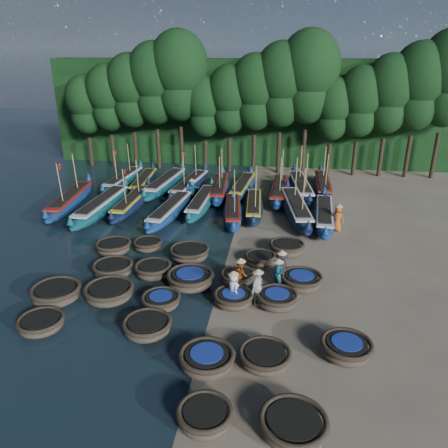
# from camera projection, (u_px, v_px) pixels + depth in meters

# --- Properties ---
(ground) EXTENTS (120.00, 120.00, 0.00)m
(ground) POSITION_uv_depth(u_px,v_px,m) (224.00, 270.00, 23.20)
(ground) COLOR gray
(ground) RESTS_ON ground
(foliage_wall) EXTENTS (40.00, 3.00, 10.00)m
(foliage_wall) POSITION_uv_depth(u_px,v_px,m) (256.00, 113.00, 42.90)
(foliage_wall) COLOR black
(foliage_wall) RESTS_ON ground
(coracle_3) EXTENTS (2.16, 2.16, 0.71)m
(coracle_3) POSITION_uv_depth(u_px,v_px,m) (205.00, 417.00, 13.46)
(coracle_3) COLOR brown
(coracle_3) RESTS_ON ground
(coracle_4) EXTENTS (2.56, 2.56, 0.72)m
(coracle_4) POSITION_uv_depth(u_px,v_px,m) (293.00, 425.00, 13.14)
(coracle_4) COLOR brown
(coracle_4) RESTS_ON ground
(coracle_5) EXTENTS (2.08, 2.08, 0.63)m
(coracle_5) POSITION_uv_depth(u_px,v_px,m) (41.00, 323.00, 18.09)
(coracle_5) COLOR brown
(coracle_5) RESTS_ON ground
(coracle_6) EXTENTS (2.31, 2.31, 0.69)m
(coracle_6) POSITION_uv_depth(u_px,v_px,m) (147.00, 326.00, 17.83)
(coracle_6) COLOR brown
(coracle_6) RESTS_ON ground
(coracle_7) EXTENTS (2.25, 2.25, 0.73)m
(coracle_7) POSITION_uv_depth(u_px,v_px,m) (207.00, 359.00, 15.91)
(coracle_7) COLOR brown
(coracle_7) RESTS_ON ground
(coracle_8) EXTENTS (2.40, 2.40, 0.68)m
(coracle_8) POSITION_uv_depth(u_px,v_px,m) (265.00, 357.00, 16.06)
(coracle_8) COLOR brown
(coracle_8) RESTS_ON ground
(coracle_9) EXTENTS (2.22, 2.22, 0.73)m
(coracle_9) POSITION_uv_depth(u_px,v_px,m) (346.00, 348.00, 16.48)
(coracle_9) COLOR brown
(coracle_9) RESTS_ON ground
(coracle_10) EXTENTS (2.70, 2.70, 0.81)m
(coracle_10) POSITION_uv_depth(u_px,v_px,m) (56.00, 293.00, 20.11)
(coracle_10) COLOR brown
(coracle_10) RESTS_ON ground
(coracle_11) EXTENTS (2.72, 2.72, 0.78)m
(coracle_11) POSITION_uv_depth(u_px,v_px,m) (109.00, 292.00, 20.20)
(coracle_11) COLOR brown
(coracle_11) RESTS_ON ground
(coracle_12) EXTENTS (1.85, 1.85, 0.65)m
(coracle_12) POSITION_uv_depth(u_px,v_px,m) (161.00, 301.00, 19.68)
(coracle_12) COLOR brown
(coracle_12) RESTS_ON ground
(coracle_13) EXTENTS (1.84, 1.84, 0.70)m
(coracle_13) POSITION_uv_depth(u_px,v_px,m) (233.00, 298.00, 19.80)
(coracle_13) COLOR brown
(coracle_13) RESTS_ON ground
(coracle_14) EXTENTS (2.15, 2.15, 0.73)m
(coracle_14) POSITION_uv_depth(u_px,v_px,m) (277.00, 299.00, 19.72)
(coracle_14) COLOR brown
(coracle_14) RESTS_ON ground
(coracle_15) EXTENTS (2.19, 2.19, 0.77)m
(coracle_15) POSITION_uv_depth(u_px,v_px,m) (113.00, 269.00, 22.37)
(coracle_15) COLOR brown
(coracle_15) RESTS_ON ground
(coracle_16) EXTENTS (2.00, 2.00, 0.76)m
(coracle_16) POSITION_uv_depth(u_px,v_px,m) (153.00, 270.00, 22.26)
(coracle_16) COLOR brown
(coracle_16) RESTS_ON ground
(coracle_17) EXTENTS (2.34, 2.34, 0.81)m
(coracle_17) POSITION_uv_depth(u_px,v_px,m) (190.00, 279.00, 21.32)
(coracle_17) COLOR brown
(coracle_17) RESTS_ON ground
(coracle_18) EXTENTS (2.12, 2.12, 0.65)m
(coracle_18) POSITION_uv_depth(u_px,v_px,m) (238.00, 277.00, 21.70)
(coracle_18) COLOR brown
(coracle_18) RESTS_ON ground
(coracle_19) EXTENTS (2.29, 2.29, 0.76)m
(coracle_19) POSITION_uv_depth(u_px,v_px,m) (301.00, 281.00, 21.23)
(coracle_19) COLOR brown
(coracle_19) RESTS_ON ground
(coracle_20) EXTENTS (2.07, 2.07, 0.73)m
(coracle_20) POSITION_uv_depth(u_px,v_px,m) (113.00, 247.00, 24.85)
(coracle_20) COLOR brown
(coracle_20) RESTS_ON ground
(coracle_21) EXTENTS (1.69, 1.69, 0.65)m
(coracle_21) POSITION_uv_depth(u_px,v_px,m) (148.00, 245.00, 25.24)
(coracle_21) COLOR brown
(coracle_21) RESTS_ON ground
(coracle_22) EXTENTS (2.36, 2.36, 0.74)m
(coracle_22) POSITION_uv_depth(u_px,v_px,m) (189.00, 253.00, 24.13)
(coracle_22) COLOR brown
(coracle_22) RESTS_ON ground
(coracle_23) EXTENTS (1.92, 1.92, 0.66)m
(coracle_23) POSITION_uv_depth(u_px,v_px,m) (260.00, 259.00, 23.57)
(coracle_23) COLOR brown
(coracle_23) RESTS_ON ground
(coracle_24) EXTENTS (2.08, 2.08, 0.79)m
(coracle_24) POSITION_uv_depth(u_px,v_px,m) (287.00, 248.00, 24.66)
(coracle_24) COLOR brown
(coracle_24) RESTS_ON ground
(long_boat_0) EXTENTS (2.37, 8.86, 3.78)m
(long_boat_0) POSITION_uv_depth(u_px,v_px,m) (70.00, 200.00, 31.84)
(long_boat_0) COLOR navy
(long_boat_0) RESTS_ON ground
(long_boat_1) EXTENTS (2.01, 9.12, 1.61)m
(long_boat_1) POSITION_uv_depth(u_px,v_px,m) (102.00, 206.00, 30.72)
(long_boat_1) COLOR #0E4E54
(long_boat_1) RESTS_ON ground
(long_boat_2) EXTENTS (1.54, 8.13, 3.45)m
(long_boat_2) POSITION_uv_depth(u_px,v_px,m) (132.00, 203.00, 31.53)
(long_boat_2) COLOR #10233B
(long_boat_2) RESTS_ON ground
(long_boat_3) EXTENTS (2.32, 8.22, 1.45)m
(long_boat_3) POSITION_uv_depth(u_px,v_px,m) (170.00, 210.00, 30.03)
(long_boat_3) COLOR navy
(long_boat_3) RESTS_ON ground
(long_boat_4) EXTENTS (1.68, 8.02, 1.41)m
(long_boat_4) POSITION_uv_depth(u_px,v_px,m) (201.00, 203.00, 31.61)
(long_boat_4) COLOR #0E4E54
(long_boat_4) RESTS_ON ground
(long_boat_5) EXTENTS (2.14, 7.32, 3.13)m
(long_boat_5) POSITION_uv_depth(u_px,v_px,m) (233.00, 211.00, 30.10)
(long_boat_5) COLOR navy
(long_boat_5) RESTS_ON ground
(long_boat_6) EXTENTS (1.70, 7.48, 3.18)m
(long_boat_6) POSITION_uv_depth(u_px,v_px,m) (254.00, 206.00, 30.94)
(long_boat_6) COLOR #10233B
(long_boat_6) RESTS_ON ground
(long_boat_7) EXTENTS (2.87, 9.11, 3.91)m
(long_boat_7) POSITION_uv_depth(u_px,v_px,m) (296.00, 209.00, 30.18)
(long_boat_7) COLOR #10233B
(long_boat_7) RESTS_ON ground
(long_boat_8) EXTENTS (1.94, 8.13, 1.43)m
(long_boat_8) POSITION_uv_depth(u_px,v_px,m) (324.00, 215.00, 29.21)
(long_boat_8) COLOR navy
(long_boat_8) RESTS_ON ground
(long_boat_9) EXTENTS (2.01, 7.95, 3.39)m
(long_boat_9) POSITION_uv_depth(u_px,v_px,m) (124.00, 180.00, 36.99)
(long_boat_9) COLOR #0E4E54
(long_boat_9) RESTS_ON ground
(long_boat_10) EXTENTS (1.93, 7.80, 1.38)m
(long_boat_10) POSITION_uv_depth(u_px,v_px,m) (144.00, 182.00, 36.53)
(long_boat_10) COLOR #10233B
(long_boat_10) RESTS_ON ground
(long_boat_11) EXTENTS (2.52, 8.87, 1.57)m
(long_boat_11) POSITION_uv_depth(u_px,v_px,m) (165.00, 184.00, 35.80)
(long_boat_11) COLOR #0E4E54
(long_boat_11) RESTS_ON ground
(long_boat_12) EXTENTS (2.60, 8.54, 3.66)m
(long_boat_12) POSITION_uv_depth(u_px,v_px,m) (190.00, 185.00, 35.43)
(long_boat_12) COLOR #10233B
(long_boat_12) RESTS_ON ground
(long_boat_13) EXTENTS (2.03, 8.22, 3.50)m
(long_boat_13) POSITION_uv_depth(u_px,v_px,m) (220.00, 188.00, 34.69)
(long_boat_13) COLOR navy
(long_boat_13) RESTS_ON ground
(long_boat_14) EXTENTS (2.13, 7.85, 1.39)m
(long_boat_14) POSITION_uv_depth(u_px,v_px,m) (243.00, 187.00, 35.12)
(long_boat_14) COLOR navy
(long_boat_14) RESTS_ON ground
(long_boat_15) EXTENTS (1.78, 8.39, 3.57)m
(long_boat_15) POSITION_uv_depth(u_px,v_px,m) (279.00, 191.00, 34.11)
(long_boat_15) COLOR navy
(long_boat_15) RESTS_ON ground
(long_boat_16) EXTENTS (2.52, 8.64, 3.69)m
(long_boat_16) POSITION_uv_depth(u_px,v_px,m) (301.00, 187.00, 34.92)
(long_boat_16) COLOR #10233B
(long_boat_16) RESTS_ON ground
(long_boat_17) EXTENTS (1.56, 8.22, 3.49)m
(long_boat_17) POSITION_uv_depth(u_px,v_px,m) (323.00, 185.00, 35.52)
(long_boat_17) COLOR #10233B
(long_boat_17) RESTS_ON ground
(fisherman_0) EXTENTS (0.81, 0.92, 1.78)m
(fisherman_0) POSITION_uv_depth(u_px,v_px,m) (233.00, 287.00, 19.85)
(fisherman_0) COLOR silver
(fisherman_0) RESTS_ON ground
(fisherman_1) EXTENTS (0.67, 0.67, 1.77)m
(fisherman_1) POSITION_uv_depth(u_px,v_px,m) (278.00, 273.00, 20.98)
(fisherman_1) COLOR #1B6073
(fisherman_1) RESTS_ON ground
(fisherman_2) EXTENTS (0.90, 0.96, 1.78)m
(fisherman_2) POSITION_uv_depth(u_px,v_px,m) (240.00, 274.00, 21.04)
(fisherman_2) COLOR #C3591A
(fisherman_2) RESTS_ON ground
(fisherman_3) EXTENTS (0.98, 1.23, 1.87)m
(fisherman_3) POSITION_uv_depth(u_px,v_px,m) (281.00, 267.00, 21.65)
(fisherman_3) COLOR black
(fisherman_3) RESTS_ON ground
(fisherman_4) EXTENTS (0.78, 1.10, 1.94)m
(fisherman_4) POSITION_uv_depth(u_px,v_px,m) (258.00, 287.00, 19.72)
(fisherman_4) COLOR silver
(fisherman_4) RESTS_ON ground
(fisherman_5) EXTENTS (1.15, 1.55, 1.82)m
(fisherman_5) POSITION_uv_depth(u_px,v_px,m) (192.00, 190.00, 33.46)
(fisherman_5) COLOR #1B6073
(fisherman_5) RESTS_ON ground
(fisherman_6) EXTENTS (1.01, 0.92, 1.93)m
(fisherman_6) POSITION_uv_depth(u_px,v_px,m) (338.00, 217.00, 27.78)
(fisherman_6) COLOR #C3591A
(fisherman_6) RESTS_ON ground
(tree_0) EXTENTS (3.68, 3.68, 8.68)m
(tree_0) POSITION_uv_depth(u_px,v_px,m) (85.00, 104.00, 41.32)
(tree_0) COLOR black
(tree_0) RESTS_ON ground
(tree_1) EXTENTS (4.09, 4.09, 9.65)m
(tree_1) POSITION_uv_depth(u_px,v_px,m) (108.00, 97.00, 40.78)
(tree_1) COLOR black
(tree_1) RESTS_ON ground
(tree_2) EXTENTS (4.51, 4.51, 10.63)m
(tree_2) POSITION_uv_depth(u_px,v_px,m) (131.00, 90.00, 40.24)
(tree_2) COLOR black
(tree_2) RESTS_ON ground
(tree_3) EXTENTS (4.92, 4.92, 11.60)m
(tree_3) POSITION_uv_depth(u_px,v_px,m) (155.00, 83.00, 39.69)
(tree_3) COLOR black
(tree_3) RESTS_ON ground
(tree_4) EXTENTS (5.34, 5.34, 12.58)m
(tree_4) POSITION_uv_depth(u_px,v_px,m) (179.00, 75.00, 39.15)
(tree_4) COLOR black
(tree_4) RESTS_ON ground
(tree_5) EXTENTS (3.68, 3.68, 8.68)m
(tree_5) POSITION_uv_depth(u_px,v_px,m) (205.00, 106.00, 39.88)
(tree_5) COLOR black
(tree_5) RESTS_ON ground
(tree_6) EXTENTS (4.09, 4.09, 9.65)m
(tree_6) POSITION_uv_depth(u_px,v_px,m) (230.00, 99.00, 39.34)
(tree_6) COLOR black
(tree_6) RESTS_ON ground
(tree_7) EXTENTS (4.51, 4.51, 10.63)m
(tree_7) POSITION_uv_depth(u_px,v_px,m) (255.00, 92.00, 38.80)
(tree_7) COLOR black
(tree_7) RESTS_ON ground
(tree_8) EXTENTS (4.92, 4.92, 11.60)m
(tree_8) POSITION_uv_depth(u_px,v_px,m) (282.00, 84.00, 38.25)
(tree_8) COLOR black
(tree_8) RESTS_ON ground
(tree_9) EXTENTS (5.34, 5.34, 12.58)m
(tree_9) POSITION_uv_depth(u_px,v_px,m) (309.00, 76.00, 37.71)
(tree_9) COLOR black
(tree_9) RESTS_ON ground
(tree_10) EXTENTS (3.68, 3.68, 8.68)m
(tree_10) POSITION_uv_depth(u_px,v_px,m) (333.00, 108.00, 38.44)
(tree_10) COLOR black
(tree_10) RESTS_ON ground
(tree_11) EXTENTS (4.09, 4.09, 9.65)m
(tree_11) POSITION_uv_depth(u_px,v_px,m) (361.00, 101.00, 37.90)
(tree_11) COLOR black
(tree_11) RESTS_ON ground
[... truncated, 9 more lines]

